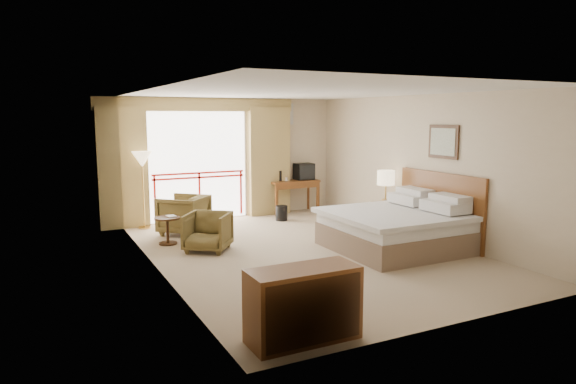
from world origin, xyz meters
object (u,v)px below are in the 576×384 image
nightstand (386,217)px  wastebasket (282,213)px  side_table (167,226)px  dresser (303,305)px  bed (397,228)px  table_lamp (386,178)px  armchair_far (184,234)px  floor_lamp (142,162)px  tv (304,172)px  desk (292,187)px  armchair_near (208,251)px

nightstand → wastebasket: size_ratio=1.78×
side_table → dresser: 4.65m
bed → table_lamp: table_lamp is taller
armchair_far → dresser: size_ratio=0.73×
floor_lamp → armchair_far: bearing=-55.7°
tv → nightstand: bearing=-79.7°
table_lamp → tv: size_ratio=1.42×
wastebasket → side_table: side_table is taller
bed → nightstand: (0.69, 1.19, -0.08)m
nightstand → side_table: (-4.17, 0.94, 0.05)m
nightstand → table_lamp: size_ratio=0.96×
desk → side_table: size_ratio=2.41×
armchair_far → desk: bearing=153.5°
floor_lamp → armchair_near: bearing=-75.2°
tv → wastebasket: tv is taller
nightstand → wastebasket: bearing=127.8°
nightstand → desk: desk is taller
nightstand → desk: size_ratio=0.49×
desk → floor_lamp: (-3.54, -0.22, 0.76)m
tv → dresser: tv is taller
desk → floor_lamp: bearing=-177.6°
table_lamp → floor_lamp: 4.94m
wastebasket → floor_lamp: 3.17m
dresser → table_lamp: bearing=48.8°
bed → wastebasket: bearing=102.8°
desk → armchair_near: size_ratio=1.63×
nightstand → dresser: size_ratio=0.51×
table_lamp → armchair_far: size_ratio=0.73×
nightstand → tv: tv is taller
bed → table_lamp: 1.58m
tv → armchair_near: bearing=-141.4°
desk → dresser: size_ratio=1.03×
bed → armchair_far: (-3.00, 2.83, -0.38)m
floor_lamp → dresser: (0.39, -6.20, -0.98)m
bed → armchair_far: 4.14m
armchair_far → side_table: bearing=8.1°
desk → side_table: 3.88m
floor_lamp → bed: bearing=-45.8°
table_lamp → floor_lamp: floor_lamp is taller
desk → table_lamp: bearing=-75.9°
desk → floor_lamp: size_ratio=0.75×
bed → side_table: 4.09m
armchair_near → dresser: bearing=-56.7°
tv → bed: bearing=-92.7°
armchair_far → side_table: (-0.49, -0.69, 0.34)m
armchair_far → armchair_near: size_ratio=1.15×
table_lamp → tv: (-0.44, 2.62, -0.10)m
tv → armchair_near: 4.19m
bed → table_lamp: size_ratio=3.44×
table_lamp → side_table: 4.33m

